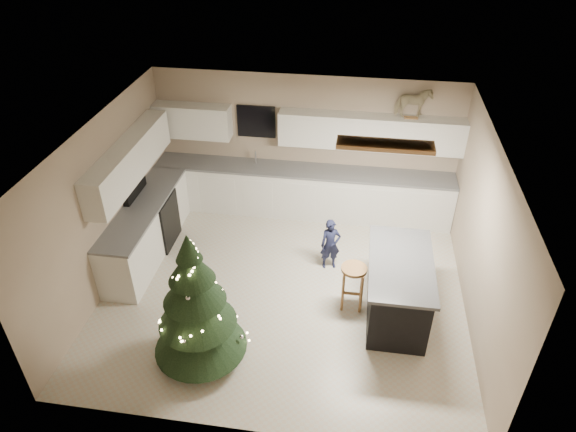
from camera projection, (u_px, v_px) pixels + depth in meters
The scene contains 8 objects.
ground_plane at pixel (285, 289), 8.09m from camera, with size 5.50×5.50×0.00m, color #BCB8A9.
room_shell at pixel (286, 194), 7.10m from camera, with size 5.52×5.02×2.61m.
cabinetry at pixel (248, 189), 9.12m from camera, with size 5.50×3.20×2.00m.
island at pixel (398, 288), 7.39m from camera, with size 0.90×1.70×0.95m.
bar_stool at pixel (353, 277), 7.48m from camera, with size 0.38×0.38×0.73m.
christmas_tree at pixel (197, 311), 6.51m from camera, with size 1.27×1.23×2.03m.
toddler at pixel (330, 244), 8.29m from camera, with size 0.33×0.22×0.90m, color #17193D.
rocking_horse at pixel (413, 103), 8.49m from camera, with size 0.64×0.41×0.52m.
Camera 1 is at (0.95, -5.97, 5.49)m, focal length 32.00 mm.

